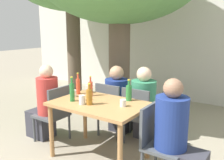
{
  "coord_description": "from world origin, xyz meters",
  "views": [
    {
      "loc": [
        1.9,
        -2.49,
        1.75
      ],
      "look_at": [
        0.0,
        0.3,
        1.03
      ],
      "focal_mm": 40.0,
      "sensor_mm": 36.0,
      "label": 1
    }
  ],
  "objects_px": {
    "drinking_glass_1": "(88,89)",
    "drinking_glass_3": "(74,93)",
    "dining_table_front": "(99,110)",
    "patio_chair_1": "(158,139)",
    "patio_chair_0": "(55,111)",
    "person_seated_0": "(45,106)",
    "patio_chair_3": "(138,113)",
    "green_bottle_2": "(72,92)",
    "amber_bottle_0": "(89,96)",
    "person_seated_2": "(119,102)",
    "drinking_glass_0": "(82,100)",
    "soda_bottle_3": "(91,88)",
    "soda_bottle_1": "(78,86)",
    "green_bottle_4": "(129,92)",
    "drinking_glass_2": "(123,103)",
    "person_seated_3": "(146,107)",
    "person_seated_1": "(177,139)",
    "patio_chair_2": "(111,107)"
  },
  "relations": [
    {
      "from": "soda_bottle_3",
      "to": "drinking_glass_2",
      "type": "relative_size",
      "value": 3.21
    },
    {
      "from": "green_bottle_2",
      "to": "soda_bottle_1",
      "type": "bearing_deg",
      "value": 119.37
    },
    {
      "from": "patio_chair_0",
      "to": "dining_table_front",
      "type": "bearing_deg",
      "value": 90.0
    },
    {
      "from": "patio_chair_0",
      "to": "person_seated_1",
      "type": "relative_size",
      "value": 0.72
    },
    {
      "from": "dining_table_front",
      "to": "patio_chair_1",
      "type": "height_order",
      "value": "patio_chair_1"
    },
    {
      "from": "patio_chair_1",
      "to": "soda_bottle_3",
      "type": "relative_size",
      "value": 3.07
    },
    {
      "from": "drinking_glass_1",
      "to": "drinking_glass_0",
      "type": "bearing_deg",
      "value": -58.4
    },
    {
      "from": "patio_chair_3",
      "to": "person_seated_3",
      "type": "distance_m",
      "value": 0.23
    },
    {
      "from": "soda_bottle_1",
      "to": "person_seated_1",
      "type": "bearing_deg",
      "value": -6.25
    },
    {
      "from": "soda_bottle_1",
      "to": "drinking_glass_2",
      "type": "xyz_separation_m",
      "value": [
        0.86,
        -0.13,
        -0.08
      ]
    },
    {
      "from": "person_seated_1",
      "to": "soda_bottle_1",
      "type": "distance_m",
      "value": 1.63
    },
    {
      "from": "soda_bottle_1",
      "to": "soda_bottle_3",
      "type": "bearing_deg",
      "value": 6.64
    },
    {
      "from": "amber_bottle_0",
      "to": "dining_table_front",
      "type": "bearing_deg",
      "value": 67.72
    },
    {
      "from": "person_seated_0",
      "to": "amber_bottle_0",
      "type": "distance_m",
      "value": 1.09
    },
    {
      "from": "green_bottle_4",
      "to": "drinking_glass_3",
      "type": "distance_m",
      "value": 0.79
    },
    {
      "from": "soda_bottle_1",
      "to": "drinking_glass_3",
      "type": "bearing_deg",
      "value": -71.09
    },
    {
      "from": "dining_table_front",
      "to": "patio_chair_0",
      "type": "distance_m",
      "value": 0.86
    },
    {
      "from": "patio_chair_0",
      "to": "drinking_glass_2",
      "type": "height_order",
      "value": "patio_chair_0"
    },
    {
      "from": "green_bottle_2",
      "to": "drinking_glass_1",
      "type": "bearing_deg",
      "value": 103.5
    },
    {
      "from": "patio_chair_1",
      "to": "person_seated_0",
      "type": "relative_size",
      "value": 0.74
    },
    {
      "from": "dining_table_front",
      "to": "green_bottle_4",
      "type": "relative_size",
      "value": 4.21
    },
    {
      "from": "patio_chair_3",
      "to": "person_seated_0",
      "type": "distance_m",
      "value": 1.47
    },
    {
      "from": "soda_bottle_3",
      "to": "drinking_glass_1",
      "type": "bearing_deg",
      "value": 138.76
    },
    {
      "from": "patio_chair_0",
      "to": "patio_chair_1",
      "type": "bearing_deg",
      "value": 90.0
    },
    {
      "from": "patio_chair_0",
      "to": "soda_bottle_3",
      "type": "xyz_separation_m",
      "value": [
        0.54,
        0.2,
        0.4
      ]
    },
    {
      "from": "person_seated_1",
      "to": "soda_bottle_1",
      "type": "bearing_deg",
      "value": 83.75
    },
    {
      "from": "green_bottle_4",
      "to": "drinking_glass_1",
      "type": "relative_size",
      "value": 2.74
    },
    {
      "from": "drinking_glass_2",
      "to": "drinking_glass_1",
      "type": "bearing_deg",
      "value": 159.94
    },
    {
      "from": "dining_table_front",
      "to": "patio_chair_1",
      "type": "distance_m",
      "value": 0.86
    },
    {
      "from": "person_seated_2",
      "to": "drinking_glass_3",
      "type": "height_order",
      "value": "person_seated_2"
    },
    {
      "from": "patio_chair_3",
      "to": "amber_bottle_0",
      "type": "height_order",
      "value": "amber_bottle_0"
    },
    {
      "from": "dining_table_front",
      "to": "person_seated_3",
      "type": "relative_size",
      "value": 1.04
    },
    {
      "from": "person_seated_2",
      "to": "drinking_glass_2",
      "type": "distance_m",
      "value": 1.06
    },
    {
      "from": "green_bottle_4",
      "to": "drinking_glass_3",
      "type": "bearing_deg",
      "value": -159.75
    },
    {
      "from": "soda_bottle_3",
      "to": "drinking_glass_1",
      "type": "xyz_separation_m",
      "value": [
        -0.15,
        0.13,
        -0.06
      ]
    },
    {
      "from": "person_seated_0",
      "to": "patio_chair_3",
      "type": "bearing_deg",
      "value": 115.96
    },
    {
      "from": "patio_chair_1",
      "to": "green_bottle_4",
      "type": "relative_size",
      "value": 3.04
    },
    {
      "from": "dining_table_front",
      "to": "drinking_glass_2",
      "type": "bearing_deg",
      "value": 6.67
    },
    {
      "from": "person_seated_2",
      "to": "drinking_glass_0",
      "type": "height_order",
      "value": "person_seated_2"
    },
    {
      "from": "soda_bottle_1",
      "to": "green_bottle_2",
      "type": "height_order",
      "value": "green_bottle_2"
    },
    {
      "from": "soda_bottle_3",
      "to": "drinking_glass_3",
      "type": "relative_size",
      "value": 2.91
    },
    {
      "from": "person_seated_2",
      "to": "green_bottle_4",
      "type": "height_order",
      "value": "person_seated_2"
    },
    {
      "from": "dining_table_front",
      "to": "green_bottle_2",
      "type": "distance_m",
      "value": 0.43
    },
    {
      "from": "soda_bottle_1",
      "to": "person_seated_2",
      "type": "bearing_deg",
      "value": 68.68
    },
    {
      "from": "patio_chair_2",
      "to": "person_seated_1",
      "type": "distance_m",
      "value": 1.46
    },
    {
      "from": "green_bottle_4",
      "to": "patio_chair_2",
      "type": "bearing_deg",
      "value": 146.48
    },
    {
      "from": "person_seated_1",
      "to": "green_bottle_2",
      "type": "relative_size",
      "value": 3.65
    },
    {
      "from": "soda_bottle_1",
      "to": "drinking_glass_0",
      "type": "distance_m",
      "value": 0.52
    },
    {
      "from": "drinking_glass_0",
      "to": "drinking_glass_1",
      "type": "relative_size",
      "value": 1.13
    },
    {
      "from": "drinking_glass_1",
      "to": "drinking_glass_3",
      "type": "relative_size",
      "value": 1.07
    }
  ]
}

